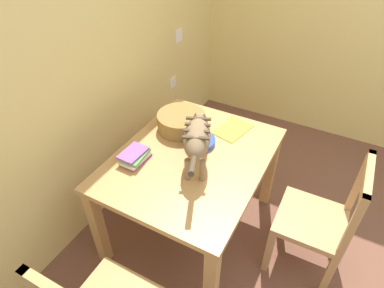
# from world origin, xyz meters

# --- Properties ---
(wall_rear) EXTENTS (4.21, 0.11, 2.50)m
(wall_rear) POSITION_xyz_m (-0.00, 1.88, 1.25)
(wall_rear) COLOR #ECCF7A
(wall_rear) RESTS_ON ground_plane
(dining_table) EXTENTS (1.16, 0.92, 0.72)m
(dining_table) POSITION_xyz_m (0.01, 1.09, 0.63)
(dining_table) COLOR tan
(dining_table) RESTS_ON ground_plane
(cat) EXTENTS (0.58, 0.30, 0.30)m
(cat) POSITION_xyz_m (-0.03, 1.03, 0.93)
(cat) COLOR #866A4B
(cat) RESTS_ON dining_table
(saucer_bowl) EXTENTS (0.21, 0.21, 0.04)m
(saucer_bowl) POSITION_xyz_m (0.15, 1.11, 0.74)
(saucer_bowl) COLOR #2F4DB1
(saucer_bowl) RESTS_ON dining_table
(coffee_mug) EXTENTS (0.13, 0.09, 0.08)m
(coffee_mug) POSITION_xyz_m (0.16, 1.11, 0.80)
(coffee_mug) COLOR #2D79C3
(coffee_mug) RESTS_ON saucer_bowl
(magazine) EXTENTS (0.31, 0.24, 0.01)m
(magazine) POSITION_xyz_m (0.41, 0.98, 0.73)
(magazine) COLOR gold
(magazine) RESTS_ON dining_table
(book_stack) EXTENTS (0.20, 0.15, 0.07)m
(book_stack) POSITION_xyz_m (-0.20, 1.39, 0.76)
(book_stack) COLOR purple
(book_stack) RESTS_ON dining_table
(wicker_basket) EXTENTS (0.34, 0.34, 0.12)m
(wicker_basket) POSITION_xyz_m (0.25, 1.31, 0.78)
(wicker_basket) COLOR olive
(wicker_basket) RESTS_ON dining_table
(wooden_chair_far) EXTENTS (0.43, 0.43, 0.92)m
(wooden_chair_far) POSITION_xyz_m (0.13, 0.25, 0.45)
(wooden_chair_far) COLOR tan
(wooden_chair_far) RESTS_ON ground_plane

